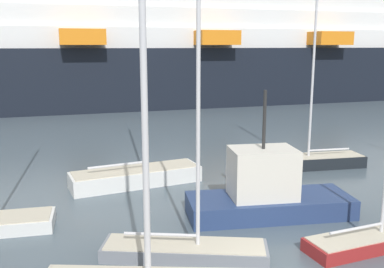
{
  "coord_description": "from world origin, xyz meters",
  "views": [
    {
      "loc": [
        -5.23,
        -11.1,
        7.22
      ],
      "look_at": [
        0.0,
        10.83,
        2.61
      ],
      "focal_mm": 40.6,
      "sensor_mm": 36.0,
      "label": 1
    }
  ],
  "objects_px": {
    "sailboat_3": "(315,158)",
    "fishing_boat_0": "(266,192)",
    "sailboat_1": "(136,173)",
    "cruise_ship": "(136,46)",
    "sailboat_5": "(372,236)",
    "sailboat_6": "(185,244)"
  },
  "relations": [
    {
      "from": "sailboat_6",
      "to": "cruise_ship",
      "type": "relative_size",
      "value": 0.09
    },
    {
      "from": "sailboat_3",
      "to": "cruise_ship",
      "type": "height_order",
      "value": "cruise_ship"
    },
    {
      "from": "sailboat_3",
      "to": "fishing_boat_0",
      "type": "xyz_separation_m",
      "value": [
        -5.88,
        -6.38,
        0.52
      ]
    },
    {
      "from": "sailboat_3",
      "to": "fishing_boat_0",
      "type": "relative_size",
      "value": 1.62
    },
    {
      "from": "sailboat_1",
      "to": "sailboat_6",
      "type": "relative_size",
      "value": 1.18
    },
    {
      "from": "sailboat_1",
      "to": "cruise_ship",
      "type": "bearing_deg",
      "value": 72.64
    },
    {
      "from": "sailboat_3",
      "to": "fishing_boat_0",
      "type": "distance_m",
      "value": 8.69
    },
    {
      "from": "sailboat_6",
      "to": "fishing_boat_0",
      "type": "distance_m",
      "value": 5.19
    },
    {
      "from": "sailboat_1",
      "to": "sailboat_3",
      "type": "height_order",
      "value": "sailboat_1"
    },
    {
      "from": "sailboat_3",
      "to": "sailboat_6",
      "type": "distance_m",
      "value": 13.76
    },
    {
      "from": "sailboat_5",
      "to": "sailboat_6",
      "type": "distance_m",
      "value": 6.87
    },
    {
      "from": "fishing_boat_0",
      "to": "cruise_ship",
      "type": "xyz_separation_m",
      "value": [
        -1.12,
        39.99,
        6.09
      ]
    },
    {
      "from": "cruise_ship",
      "to": "sailboat_1",
      "type": "bearing_deg",
      "value": -100.31
    },
    {
      "from": "cruise_ship",
      "to": "fishing_boat_0",
      "type": "bearing_deg",
      "value": -92.3
    },
    {
      "from": "sailboat_6",
      "to": "cruise_ship",
      "type": "xyz_separation_m",
      "value": [
        3.12,
        42.94,
        6.63
      ]
    },
    {
      "from": "fishing_boat_0",
      "to": "sailboat_3",
      "type": "bearing_deg",
      "value": -128.19
    },
    {
      "from": "sailboat_1",
      "to": "sailboat_5",
      "type": "distance_m",
      "value": 11.96
    },
    {
      "from": "fishing_boat_0",
      "to": "sailboat_5",
      "type": "bearing_deg",
      "value": 129.43
    },
    {
      "from": "sailboat_1",
      "to": "sailboat_5",
      "type": "height_order",
      "value": "sailboat_1"
    },
    {
      "from": "sailboat_1",
      "to": "cruise_ship",
      "type": "xyz_separation_m",
      "value": [
        3.87,
        34.45,
        6.53
      ]
    },
    {
      "from": "sailboat_1",
      "to": "sailboat_5",
      "type": "bearing_deg",
      "value": -61.61
    },
    {
      "from": "sailboat_5",
      "to": "cruise_ship",
      "type": "xyz_separation_m",
      "value": [
        -3.71,
        43.69,
        6.74
      ]
    }
  ]
}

